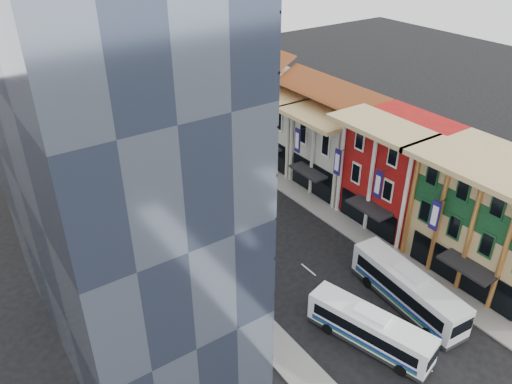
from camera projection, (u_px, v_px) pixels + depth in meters
ground at (432, 371)px, 38.87m from camera, size 200.00×200.00×0.00m
sidewalk_right at (326, 212)px, 58.67m from camera, size 3.00×90.00×0.15m
sidewalk_left at (199, 263)px, 50.36m from camera, size 3.00×90.00×0.15m
shophouse_tan at (497, 221)px, 46.26m from camera, size 8.00×14.00×12.00m
shophouse_red at (398, 171)px, 54.81m from camera, size 8.00×10.00×12.00m
shophouse_cream_near at (338, 149)px, 62.09m from camera, size 8.00×9.00×10.00m
shophouse_cream_mid at (294, 126)px, 68.50m from camera, size 8.00×9.00×10.00m
shophouse_cream_far at (251, 101)px, 75.73m from camera, size 8.00×12.00×11.00m
office_tower at (105, 164)px, 36.56m from camera, size 12.00×26.00×30.00m
office_block_far at (55, 149)px, 57.46m from camera, size 10.00×18.00×14.00m
bus_left_near at (370, 328)px, 40.45m from camera, size 5.22×10.92×3.41m
bus_left_far at (184, 185)px, 60.70m from camera, size 2.71×11.34×3.63m
bus_right at (408, 288)px, 44.33m from camera, size 3.75×12.14×3.83m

